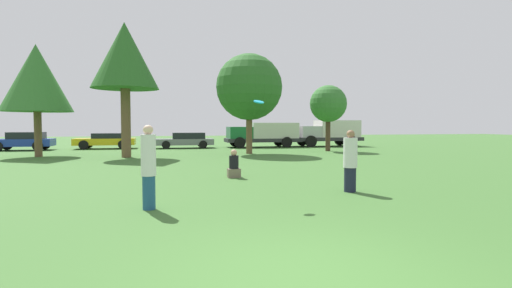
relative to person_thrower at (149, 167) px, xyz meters
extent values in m
plane|color=#3D6B2D|center=(2.01, -4.25, -0.93)|extent=(120.00, 120.00, 0.00)
cylinder|color=navy|center=(0.00, 0.00, -0.56)|extent=(0.27, 0.27, 0.73)
cylinder|color=silver|center=(0.00, 0.00, 0.25)|extent=(0.32, 0.32, 0.89)
sphere|color=beige|center=(0.00, 0.00, 0.79)|extent=(0.21, 0.21, 0.21)
cylinder|color=#191E33|center=(5.23, 1.01, -0.59)|extent=(0.32, 0.32, 0.66)
cylinder|color=silver|center=(5.23, 1.01, 0.14)|extent=(0.38, 0.38, 0.81)
sphere|color=#8C6647|center=(5.23, 1.01, 0.65)|extent=(0.22, 0.22, 0.22)
cylinder|color=#19B2D8|center=(2.54, 0.44, 1.45)|extent=(0.26, 0.24, 0.12)
cube|color=#726651|center=(2.62, 4.51, -0.77)|extent=(0.44, 0.36, 0.31)
cylinder|color=black|center=(2.62, 4.51, -0.39)|extent=(0.33, 0.33, 0.45)
sphere|color=tan|center=(2.62, 4.51, -0.06)|extent=(0.23, 0.23, 0.23)
cylinder|color=brown|center=(-6.85, 15.58, 0.36)|extent=(0.40, 0.40, 2.58)
cone|color=#33702D|center=(-6.85, 15.58, 3.56)|extent=(3.82, 3.82, 3.82)
cylinder|color=brown|center=(-1.89, 13.97, 0.99)|extent=(0.52, 0.52, 3.83)
cone|color=#286023|center=(-1.89, 13.97, 4.74)|extent=(3.67, 3.67, 3.67)
cylinder|color=brown|center=(5.39, 15.05, 0.60)|extent=(0.39, 0.39, 3.05)
sphere|color=#286023|center=(5.39, 15.05, 3.27)|extent=(4.15, 4.15, 4.15)
cylinder|color=#473323|center=(11.25, 16.24, 0.37)|extent=(0.33, 0.33, 2.59)
sphere|color=#33702D|center=(11.25, 16.24, 2.36)|extent=(2.55, 2.55, 2.55)
cube|color=#1E389E|center=(-9.78, 21.76, -0.37)|extent=(4.07, 1.74, 0.53)
cube|color=black|center=(-9.47, 21.76, 0.14)|extent=(2.24, 1.51, 0.48)
cylinder|color=black|center=(-11.04, 22.59, -0.58)|extent=(0.70, 0.20, 0.69)
cylinder|color=black|center=(-8.51, 20.93, -0.58)|extent=(0.70, 0.20, 0.69)
cylinder|color=black|center=(-8.53, 22.62, -0.58)|extent=(0.70, 0.20, 0.69)
cube|color=gold|center=(-4.29, 22.47, -0.38)|extent=(4.42, 1.88, 0.50)
cube|color=black|center=(-3.96, 22.48, 0.07)|extent=(2.44, 1.64, 0.39)
cylinder|color=black|center=(-5.65, 21.54, -0.58)|extent=(0.69, 0.17, 0.69)
cylinder|color=black|center=(-5.67, 23.37, -0.58)|extent=(0.69, 0.17, 0.69)
cylinder|color=black|center=(-2.92, 21.58, -0.58)|extent=(0.69, 0.17, 0.69)
cylinder|color=black|center=(-2.94, 23.40, -0.58)|extent=(0.69, 0.17, 0.69)
cube|color=slate|center=(1.62, 21.86, -0.43)|extent=(4.51, 1.74, 0.47)
cube|color=black|center=(1.96, 21.86, 0.04)|extent=(2.49, 1.51, 0.48)
cylinder|color=black|center=(0.24, 21.00, -0.62)|extent=(0.62, 0.18, 0.62)
cylinder|color=black|center=(0.22, 22.68, -0.62)|extent=(0.62, 0.18, 0.62)
cylinder|color=black|center=(3.03, 21.03, -0.62)|extent=(0.62, 0.18, 0.62)
cylinder|color=black|center=(3.01, 22.72, -0.62)|extent=(0.62, 0.18, 0.62)
cube|color=#2D2D33|center=(7.99, 21.89, -0.35)|extent=(6.17, 2.28, 0.30)
cube|color=#196633|center=(6.09, 21.86, 0.27)|extent=(1.99, 2.12, 0.94)
cube|color=beige|center=(8.85, 21.90, 0.43)|extent=(3.83, 2.25, 1.26)
cylinder|color=black|center=(5.86, 20.76, -0.50)|extent=(0.86, 0.26, 0.86)
cylinder|color=black|center=(5.83, 22.97, -0.50)|extent=(0.86, 0.26, 0.86)
cylinder|color=black|center=(9.70, 20.80, -0.50)|extent=(0.86, 0.26, 0.86)
cylinder|color=black|center=(9.67, 23.01, -0.50)|extent=(0.86, 0.26, 0.86)
cube|color=#2D2D33|center=(13.74, 21.85, -0.30)|extent=(5.69, 2.10, 0.30)
cube|color=#B2B2B7|center=(11.99, 21.83, 0.32)|extent=(1.83, 1.95, 0.94)
cube|color=beige|center=(14.53, 21.86, 0.56)|extent=(3.53, 2.07, 1.43)
cylinder|color=black|center=(11.77, 20.81, -0.45)|extent=(0.95, 0.25, 0.95)
cylinder|color=black|center=(11.75, 22.84, -0.45)|extent=(0.95, 0.25, 0.95)
cylinder|color=black|center=(15.31, 20.85, -0.45)|extent=(0.95, 0.25, 0.95)
cylinder|color=black|center=(15.29, 22.88, -0.45)|extent=(0.95, 0.25, 0.95)
camera|label=1|loc=(0.42, -8.46, 0.90)|focal=26.76mm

